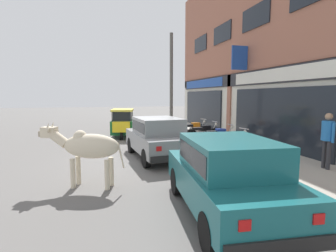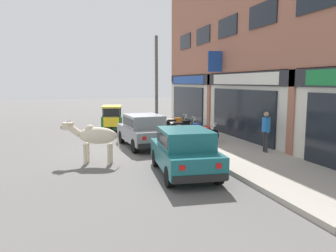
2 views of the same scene
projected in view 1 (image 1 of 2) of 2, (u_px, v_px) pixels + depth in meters
The scene contains 13 objects.
ground_plane at pixel (142, 159), 9.37m from camera, with size 90.00×90.00×0.00m, color #605E5B.
sidewalk at pixel (238, 151), 10.33m from camera, with size 19.00×3.24×0.15m, color #A8A093.
shop_building at pixel (284, 36), 10.30m from camera, with size 23.00×1.40×9.57m.
cow at pixel (88, 147), 6.37m from camera, with size 1.11×2.03×1.61m.
car_0 at pixel (228, 173), 4.86m from camera, with size 3.72×1.91×1.46m.
car_1 at pixel (157, 136), 9.38m from camera, with size 3.71×1.89×1.46m.
auto_rickshaw at pixel (123, 125), 14.06m from camera, with size 2.09×1.43×1.52m.
motorcycle_0 at pixel (193, 129), 13.58m from camera, with size 0.56×1.80×0.88m.
motorcycle_1 at pixel (203, 132), 12.27m from camera, with size 0.52×1.81×0.88m.
motorcycle_2 at pixel (218, 136), 11.05m from camera, with size 0.52×1.81×0.88m.
motorcycle_3 at pixel (231, 142), 9.62m from camera, with size 0.55×1.80×0.88m.
pedestrian at pixel (328, 135), 7.40m from camera, with size 0.50×0.32×1.60m.
utility_pole at pixel (171, 84), 14.58m from camera, with size 0.18×0.18×5.50m, color #595651.
Camera 1 is at (9.10, -1.47, 2.24)m, focal length 28.00 mm.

